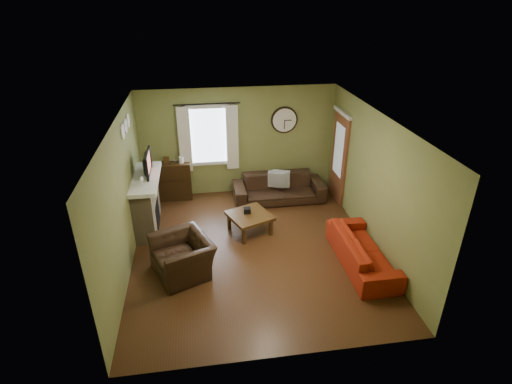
{
  "coord_description": "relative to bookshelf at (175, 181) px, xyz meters",
  "views": [
    {
      "loc": [
        -0.92,
        -6.4,
        4.53
      ],
      "look_at": [
        0.1,
        0.4,
        1.05
      ],
      "focal_mm": 28.0,
      "sensor_mm": 36.0,
      "label": 1
    }
  ],
  "objects": [
    {
      "name": "coffee_table",
      "position": [
        1.57,
        -1.78,
        -0.25
      ],
      "size": [
        1.03,
        1.03,
        0.42
      ],
      "primitive_type": null,
      "rotation": [
        0.0,
        0.0,
        0.39
      ],
      "color": "#472E14",
      "rests_on": "floor"
    },
    {
      "name": "book",
      "position": [
        -0.01,
        0.17,
        0.5
      ],
      "size": [
        0.27,
        0.27,
        0.02
      ],
      "primitive_type": "imported",
      "rotation": [
        0.0,
        0.0,
        0.75
      ],
      "color": "#472E14",
      "rests_on": "bookshelf"
    },
    {
      "name": "window_pane",
      "position": [
        0.86,
        0.16,
        1.04
      ],
      "size": [
        1.0,
        0.02,
        1.3
      ],
      "primitive_type": null,
      "color": "silver",
      "rests_on": "wall_back"
    },
    {
      "name": "tv",
      "position": [
        -0.49,
        -1.12,
        0.89
      ],
      "size": [
        0.08,
        0.6,
        0.35
      ],
      "primitive_type": "imported",
      "rotation": [
        0.0,
        0.0,
        1.57
      ],
      "color": "black",
      "rests_on": "mantel"
    },
    {
      "name": "wall_left",
      "position": [
        -0.74,
        -2.42,
        0.84
      ],
      "size": [
        0.0,
        5.2,
        2.6
      ],
      "primitive_type": "cube",
      "color": "olive",
      "rests_on": "ground"
    },
    {
      "name": "mantel",
      "position": [
        -0.51,
        -1.27,
        0.68
      ],
      "size": [
        0.58,
        1.6,
        0.08
      ],
      "primitive_type": "cube",
      "color": "white",
      "rests_on": "fireplace"
    },
    {
      "name": "medallion_mid",
      "position": [
        -0.72,
        -1.27,
        1.79
      ],
      "size": [
        0.28,
        0.28,
        0.03
      ],
      "primitive_type": "cylinder",
      "color": "white",
      "rests_on": "wall_left"
    },
    {
      "name": "door",
      "position": [
        3.83,
        -0.57,
        0.59
      ],
      "size": [
        0.05,
        0.9,
        2.1
      ],
      "primitive_type": "cube",
      "color": "brown",
      "rests_on": "floor"
    },
    {
      "name": "floor",
      "position": [
        1.56,
        -2.42,
        -0.46
      ],
      "size": [
        4.6,
        5.2,
        0.0
      ],
      "primitive_type": "cube",
      "color": "#422512",
      "rests_on": "ground"
    },
    {
      "name": "tissue_box",
      "position": [
        1.52,
        -1.7,
        -0.06
      ],
      "size": [
        0.15,
        0.15,
        0.11
      ],
      "primitive_type": "cube",
      "rotation": [
        0.0,
        0.0,
        -0.04
      ],
      "color": "black",
      "rests_on": "coffee_table"
    },
    {
      "name": "fireplace",
      "position": [
        -0.54,
        -1.27,
        0.09
      ],
      "size": [
        0.4,
        1.4,
        1.1
      ],
      "primitive_type": "cube",
      "color": "gray",
      "rests_on": "floor"
    },
    {
      "name": "pillow_left",
      "position": [
        2.39,
        -0.45,
        0.09
      ],
      "size": [
        0.42,
        0.25,
        0.4
      ],
      "primitive_type": "cube",
      "rotation": [
        0.0,
        0.0,
        -0.35
      ],
      "color": "#979BA1",
      "rests_on": "sofa_brown"
    },
    {
      "name": "medallion_right",
      "position": [
        -0.72,
        -0.92,
        1.79
      ],
      "size": [
        0.28,
        0.28,
        0.03
      ],
      "primitive_type": "cylinder",
      "color": "white",
      "rests_on": "wall_left"
    },
    {
      "name": "tv_screen",
      "position": [
        -0.41,
        -1.12,
        0.95
      ],
      "size": [
        0.02,
        0.62,
        0.36
      ],
      "primitive_type": "cube",
      "color": "#994C3F",
      "rests_on": "mantel"
    },
    {
      "name": "wall_front",
      "position": [
        1.56,
        -5.02,
        0.84
      ],
      "size": [
        4.6,
        0.0,
        2.6
      ],
      "primitive_type": "cube",
      "color": "olive",
      "rests_on": "ground"
    },
    {
      "name": "curtain_left",
      "position": [
        0.31,
        0.06,
        0.99
      ],
      "size": [
        0.28,
        0.04,
        1.55
      ],
      "primitive_type": "cube",
      "color": "silver",
      "rests_on": "wall_back"
    },
    {
      "name": "wall_right",
      "position": [
        3.86,
        -2.42,
        0.84
      ],
      "size": [
        0.0,
        5.2,
        2.6
      ],
      "primitive_type": "cube",
      "color": "olive",
      "rests_on": "ground"
    },
    {
      "name": "wall_clock",
      "position": [
        2.66,
        0.13,
        1.34
      ],
      "size": [
        0.64,
        0.06,
        0.64
      ],
      "primitive_type": null,
      "color": "white",
      "rests_on": "wall_back"
    },
    {
      "name": "bookshelf",
      "position": [
        0.0,
        0.0,
        0.0
      ],
      "size": [
        0.77,
        0.33,
        0.92
      ],
      "primitive_type": null,
      "color": "black",
      "rests_on": "floor"
    },
    {
      "name": "wall_back",
      "position": [
        1.56,
        0.18,
        0.84
      ],
      "size": [
        4.6,
        0.0,
        2.6
      ],
      "primitive_type": "cube",
      "color": "olive",
      "rests_on": "ground"
    },
    {
      "name": "armchair",
      "position": [
        0.21,
        -2.92,
        -0.12
      ],
      "size": [
        1.25,
        1.32,
        0.68
      ],
      "primitive_type": "imported",
      "rotation": [
        0.0,
        0.0,
        -1.17
      ],
      "color": "black",
      "rests_on": "floor"
    },
    {
      "name": "wine_glass_b",
      "position": [
        -0.49,
        -1.71,
        0.82
      ],
      "size": [
        0.07,
        0.07,
        0.2
      ],
      "primitive_type": null,
      "color": "white",
      "rests_on": "mantel"
    },
    {
      "name": "pillow_right",
      "position": [
        2.5,
        -0.43,
        0.09
      ],
      "size": [
        0.43,
        0.27,
        0.42
      ],
      "primitive_type": "cube",
      "rotation": [
        0.0,
        0.0,
        -0.38
      ],
      "color": "#979BA1",
      "rests_on": "sofa_brown"
    },
    {
      "name": "curtain_rod",
      "position": [
        0.86,
        0.06,
        1.81
      ],
      "size": [
        0.03,
        0.03,
        1.5
      ],
      "primitive_type": "cylinder",
      "color": "black",
      "rests_on": "wall_back"
    },
    {
      "name": "ceiling",
      "position": [
        1.56,
        -2.42,
        2.14
      ],
      "size": [
        4.6,
        5.2,
        0.0
      ],
      "primitive_type": "cube",
      "color": "white",
      "rests_on": "ground"
    },
    {
      "name": "curtain_right",
      "position": [
        1.41,
        0.06,
        0.99
      ],
      "size": [
        0.28,
        0.04,
        1.55
      ],
      "primitive_type": "cube",
      "color": "silver",
      "rests_on": "wall_back"
    },
    {
      "name": "firebox",
      "position": [
        -0.35,
        -1.27,
        -0.16
      ],
      "size": [
        0.04,
        0.6,
        0.55
      ],
      "primitive_type": "cube",
      "color": "black",
      "rests_on": "fireplace"
    },
    {
      "name": "medallion_left",
      "position": [
        -0.72,
        -1.62,
        1.79
      ],
      "size": [
        0.28,
        0.28,
        0.03
      ],
      "primitive_type": "cylinder",
      "color": "white",
      "rests_on": "wall_left"
    },
    {
      "name": "wine_glass_a",
      "position": [
        -0.49,
        -1.79,
        0.81
      ],
      "size": [
        0.07,
        0.07,
        0.19
      ],
      "primitive_type": null,
      "color": "white",
      "rests_on": "mantel"
    },
    {
      "name": "sofa_brown",
      "position": [
        2.45,
        -0.44,
        -0.15
      ],
      "size": [
        2.15,
        0.84,
        0.63
      ],
      "primitive_type": "imported",
      "color": "black",
      "rests_on": "floor"
    },
    {
      "name": "sofa_red",
      "position": [
        3.46,
        -3.15,
        -0.17
      ],
      "size": [
        0.76,
        1.95,
        0.57
      ],
      "primitive_type": "imported",
      "rotation": [
        0.0,
        0.0,
        1.57
      ],
      "color": "maroon",
      "rests_on": "floor"
    }
  ]
}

